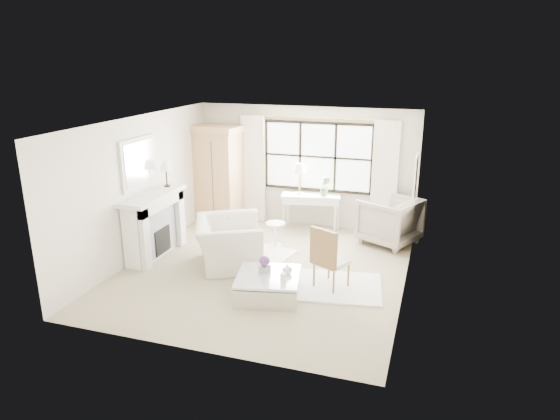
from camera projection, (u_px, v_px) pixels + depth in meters
The scene contains 32 objects.
floor at pixel (264, 269), 9.16m from camera, with size 5.50×5.50×0.00m, color tan.
ceiling at pixel (263, 122), 8.35m from camera, with size 5.50×5.50×0.00m, color white.
wall_back at pixel (305, 167), 11.25m from camera, with size 5.00×5.00×0.00m, color beige.
wall_front at pixel (190, 257), 6.26m from camera, with size 5.00×5.00×0.00m, color white.
wall_left at pixel (140, 188), 9.49m from camera, with size 5.50×5.50×0.00m, color silver.
wall_right at pixel (410, 212), 8.02m from camera, with size 5.50×5.50×0.00m, color beige.
window_pane at pixel (318, 157), 11.07m from camera, with size 2.40×0.02×1.50m, color white.
window_frame at pixel (318, 157), 11.06m from camera, with size 2.50×0.04×1.50m, color black, non-canonical shape.
curtain_rod at pixel (318, 118), 10.75m from camera, with size 0.04×0.04×3.30m, color #B6933F.
curtain_left at pixel (254, 169), 11.55m from camera, with size 0.55×0.10×2.47m, color silver.
curtain_right at pixel (385, 179), 10.67m from camera, with size 0.55×0.10×2.47m, color silver.
fireplace at pixel (153, 224), 9.63m from camera, with size 0.58×1.66×1.26m.
mirror_frame at pixel (139, 163), 9.33m from camera, with size 0.05×1.15×0.95m, color silver.
mirror_glass at pixel (141, 163), 9.32m from camera, with size 0.02×1.00×0.80m, color silver.
art_frame at pixel (415, 176), 9.51m from camera, with size 0.04×0.62×0.82m, color silver.
art_canvas at pixel (414, 176), 9.52m from camera, with size 0.01×0.52×0.72m, color beige.
mantel_lamp at pixel (166, 167), 9.81m from camera, with size 0.22×0.22×0.51m.
armoire at pixel (218, 173), 11.54m from camera, with size 1.22×0.87×2.24m.
console_table at pixel (311, 212), 11.18m from camera, with size 1.36×0.68×0.80m.
console_lamp at pixel (300, 169), 10.95m from camera, with size 0.28×0.28×0.69m.
orchid_plant at pixel (325, 186), 10.90m from camera, with size 0.24×0.19×0.44m, color #526946.
side_table at pixel (276, 231), 10.18m from camera, with size 0.40×0.40×0.51m.
rug_left at pixel (252, 253), 9.87m from camera, with size 1.50×1.06×0.03m, color white.
rug_right at pixel (332, 286), 8.46m from camera, with size 1.65×1.24×0.03m, color white.
club_armchair at pixel (229, 243), 9.24m from camera, with size 1.34×1.17×0.87m, color beige.
wingback_chair at pixel (389, 221), 10.31m from camera, with size 1.05×1.08×0.98m, color #A3968A.
french_chair at pixel (330, 271), 8.36m from camera, with size 0.64×0.65×1.08m.
coffee_table at pixel (268, 286), 8.09m from camera, with size 1.19×1.19×0.38m.
planter_box at pixel (265, 269), 8.12m from camera, with size 0.15×0.15×0.11m, color gray.
planter_flowers at pixel (265, 261), 8.08m from camera, with size 0.17×0.17×0.17m, color #592C6F.
pillar_candle at pixel (283, 277), 7.82m from camera, with size 0.09×0.09×0.12m, color white.
coffee_vase at pixel (287, 269), 8.06m from camera, with size 0.16×0.16×0.17m, color silver.
Camera 1 is at (2.86, -7.91, 3.79)m, focal length 32.00 mm.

